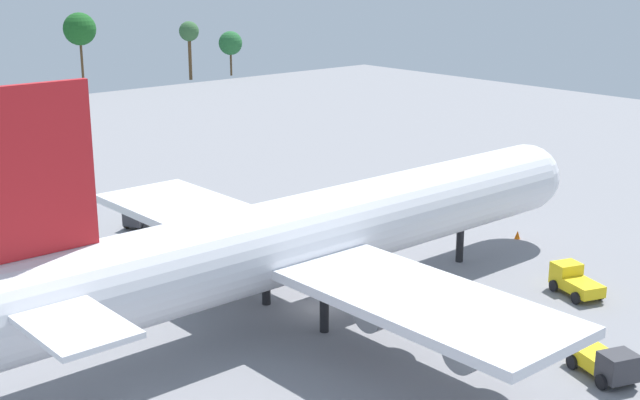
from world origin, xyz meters
TOP-DOWN VIEW (x-y plane):
  - ground_plane at (0.00, 0.00)m, footprint 238.18×238.18m
  - cargo_airplane at (-0.08, 0.00)m, footprint 59.55×47.91m
  - maintenance_van at (0.40, 29.02)m, footprint 4.95×3.90m
  - baggage_tug at (6.55, -21.53)m, footprint 3.97×5.47m
  - pushback_tractor at (18.12, -11.57)m, footprint 3.82×5.21m
  - fuel_truck at (-10.72, 18.59)m, footprint 5.51×3.52m
  - safety_cone_nose at (26.80, 0.57)m, footprint 0.59×0.59m
  - tree_line_backdrop at (25.09, 123.69)m, footprint 154.04×6.88m

SIDE VIEW (x-z plane):
  - ground_plane at x=0.00m, z-range 0.00..0.00m
  - safety_cone_nose at x=26.80m, z-range 0.00..0.84m
  - maintenance_van at x=0.40m, z-range 0.03..2.05m
  - fuel_truck at x=-10.72m, z-range 0.14..2.13m
  - baggage_tug at x=6.55m, z-range 0.00..2.32m
  - pushback_tractor at x=18.12m, z-range -0.02..2.37m
  - cargo_airplane at x=-0.08m, z-range -3.69..16.45m
  - tree_line_backdrop at x=25.09m, z-range 2.79..19.28m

